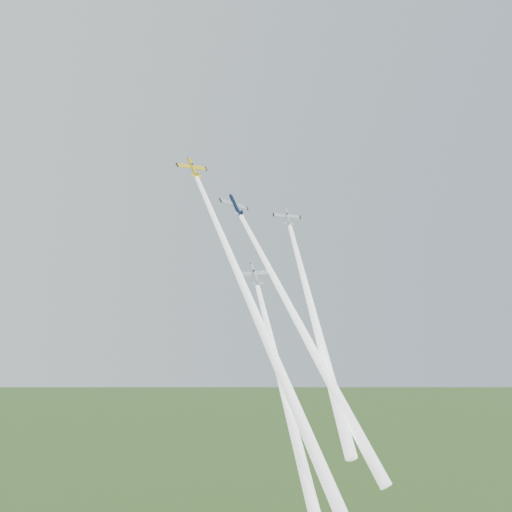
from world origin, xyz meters
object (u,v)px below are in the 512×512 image
(plane_silver_right, at_px, (287,217))
(plane_silver_low, at_px, (255,275))
(plane_navy, at_px, (235,205))
(plane_yellow, at_px, (193,168))

(plane_silver_right, relative_size, plane_silver_low, 0.99)
(plane_navy, height_order, plane_silver_right, plane_navy)
(plane_navy, distance_m, plane_silver_right, 13.70)
(plane_yellow, height_order, plane_silver_low, plane_yellow)
(plane_navy, relative_size, plane_silver_low, 1.19)
(plane_yellow, height_order, plane_navy, plane_yellow)
(plane_silver_right, height_order, plane_silver_low, plane_silver_right)
(plane_navy, xyz_separation_m, plane_silver_right, (13.58, -1.26, -1.34))
(plane_yellow, relative_size, plane_silver_right, 1.14)
(plane_yellow, xyz_separation_m, plane_silver_right, (21.74, -6.40, -9.95))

